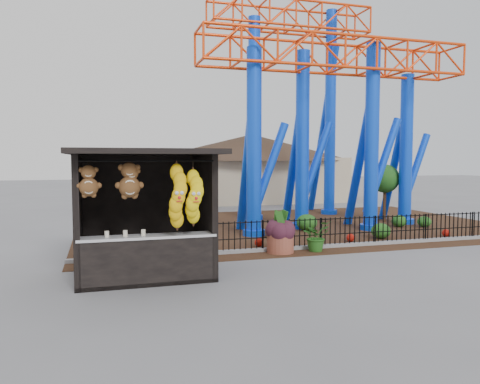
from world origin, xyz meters
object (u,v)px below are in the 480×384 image
object	(u,v)px
prize_booth	(145,215)
roller_coaster	(317,78)
terracotta_planter	(280,243)
potted_plant	(316,236)

from	to	relation	value
prize_booth	roller_coaster	bearing A→B (deg)	42.06
roller_coaster	prize_booth	bearing A→B (deg)	-137.94
terracotta_planter	roller_coaster	bearing A→B (deg)	55.12
prize_booth	potted_plant	size ratio (longest dim) A/B	3.63
terracotta_planter	prize_booth	bearing A→B (deg)	-157.17
prize_booth	roller_coaster	xyz separation A→B (m)	(8.11, 7.32, 4.92)
prize_booth	potted_plant	world-z (taller)	prize_booth
terracotta_planter	potted_plant	xyz separation A→B (m)	(1.17, -0.08, 0.19)
prize_booth	terracotta_planter	bearing A→B (deg)	22.83
roller_coaster	potted_plant	world-z (taller)	roller_coaster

